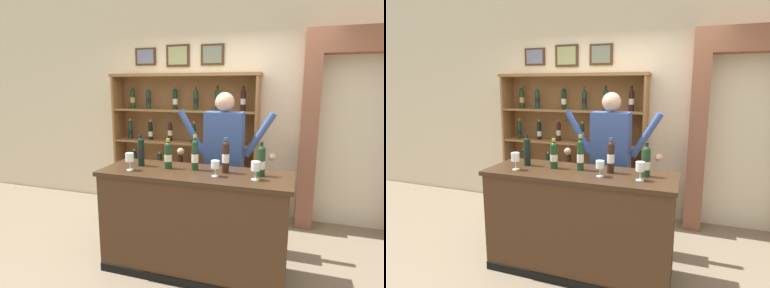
% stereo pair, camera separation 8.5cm
% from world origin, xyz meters
% --- Properties ---
extents(ground_plane, '(14.00, 14.00, 0.02)m').
position_xyz_m(ground_plane, '(0.00, 0.00, -0.01)').
color(ground_plane, '#7A6B56').
extents(back_wall, '(12.00, 0.19, 3.34)m').
position_xyz_m(back_wall, '(-0.00, 1.66, 1.67)').
color(back_wall, beige).
rests_on(back_wall, ground).
extents(wine_shelf, '(2.09, 0.35, 1.96)m').
position_xyz_m(wine_shelf, '(-0.67, 1.41, 1.03)').
color(wine_shelf, olive).
rests_on(wine_shelf, ground).
extents(archway_doorway, '(1.38, 0.45, 2.45)m').
position_xyz_m(archway_doorway, '(1.56, 1.52, 1.36)').
color(archway_doorway, brown).
rests_on(archway_doorway, ground).
extents(tasting_counter, '(1.79, 0.62, 1.00)m').
position_xyz_m(tasting_counter, '(-0.06, -0.00, 0.50)').
color(tasting_counter, '#422B19').
rests_on(tasting_counter, ground).
extents(shopkeeper, '(1.09, 0.22, 1.73)m').
position_xyz_m(shopkeeper, '(0.09, 0.58, 1.07)').
color(shopkeeper, '#2D3347').
rests_on(shopkeeper, ground).
extents(tasting_bottle_super_tuscan, '(0.07, 0.07, 0.32)m').
position_xyz_m(tasting_bottle_super_tuscan, '(-0.64, 0.05, 1.15)').
color(tasting_bottle_super_tuscan, black).
rests_on(tasting_bottle_super_tuscan, tasting_counter).
extents(tasting_bottle_brunello, '(0.07, 0.07, 0.29)m').
position_xyz_m(tasting_bottle_brunello, '(-0.34, 0.04, 1.14)').
color(tasting_bottle_brunello, '#19381E').
rests_on(tasting_bottle_brunello, tasting_counter).
extents(tasting_bottle_riserva, '(0.07, 0.07, 0.34)m').
position_xyz_m(tasting_bottle_riserva, '(-0.08, 0.07, 1.16)').
color(tasting_bottle_riserva, '#19381E').
rests_on(tasting_bottle_riserva, tasting_counter).
extents(tasting_bottle_vin_santo, '(0.07, 0.07, 0.33)m').
position_xyz_m(tasting_bottle_vin_santo, '(0.22, 0.06, 1.16)').
color(tasting_bottle_vin_santo, black).
rests_on(tasting_bottle_vin_santo, tasting_counter).
extents(tasting_bottle_chianti, '(0.08, 0.08, 0.31)m').
position_xyz_m(tasting_bottle_chianti, '(0.54, 0.06, 1.14)').
color(tasting_bottle_chianti, '#19381E').
rests_on(tasting_bottle_chianti, tasting_counter).
extents(wine_glass_center, '(0.08, 0.08, 0.14)m').
position_xyz_m(wine_glass_center, '(0.16, -0.08, 1.11)').
color(wine_glass_center, silver).
rests_on(wine_glass_center, tasting_counter).
extents(wine_glass_left, '(0.08, 0.08, 0.16)m').
position_xyz_m(wine_glass_left, '(0.51, -0.08, 1.12)').
color(wine_glass_left, silver).
rests_on(wine_glass_left, tasting_counter).
extents(wine_glass_right, '(0.08, 0.08, 0.17)m').
position_xyz_m(wine_glass_right, '(-0.66, -0.14, 1.12)').
color(wine_glass_right, silver).
rests_on(wine_glass_right, tasting_counter).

